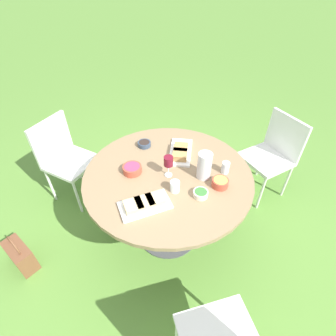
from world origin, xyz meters
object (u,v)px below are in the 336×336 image
chair_near_left (64,155)px  water_pitcher (204,166)px  handbag (20,255)px  dining_table (168,185)px  chair_far_back (273,151)px  wine_glass (168,162)px

chair_near_left → water_pitcher: bearing=-163.1°
water_pitcher → handbag: (0.97, 1.23, -0.75)m
dining_table → chair_far_back: chair_far_back is taller
dining_table → handbag: (0.74, 1.07, -0.52)m
handbag → dining_table: bearing=-124.7°
chair_near_left → handbag: chair_near_left is taller
chair_far_back → wine_glass: wine_glass is taller
chair_near_left → water_pitcher: water_pitcher is taller
chair_far_back → handbag: bearing=62.5°
chair_near_left → water_pitcher: (-1.38, -0.42, 0.35)m
water_pitcher → wine_glass: size_ratio=1.23×
chair_near_left → handbag: size_ratio=2.42×
dining_table → wine_glass: wine_glass is taller
wine_glass → handbag: 1.51m
chair_near_left → water_pitcher: size_ratio=4.03×
chair_far_back → water_pitcher: size_ratio=4.03×
chair_near_left → chair_far_back: 2.13m
chair_near_left → water_pitcher: 1.49m
dining_table → chair_far_back: 1.25m
chair_near_left → wine_glass: wine_glass is taller
chair_far_back → handbag: (1.16, 2.24, -0.40)m
chair_near_left → wine_glass: (-1.17, -0.26, 0.38)m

